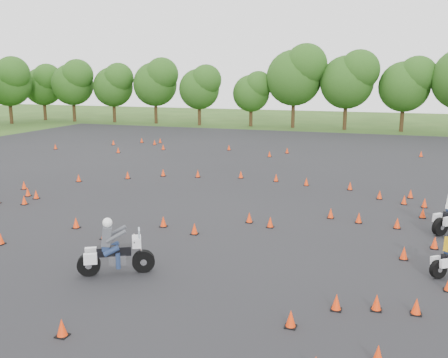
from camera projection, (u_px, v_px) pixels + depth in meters
name	position (u px, v px, depth m)	size (l,w,h in m)	color
ground	(195.00, 224.00, 21.88)	(140.00, 140.00, 0.00)	#2D5119
asphalt_pad	(236.00, 193.00, 27.45)	(62.00, 62.00, 0.00)	black
treeline	(359.00, 92.00, 52.02)	(87.07, 32.46, 10.81)	#244B15
traffic_cones	(232.00, 191.00, 26.99)	(36.55, 33.36, 0.45)	#FF390A
rider_grey	(116.00, 246.00, 16.20)	(2.50, 0.77, 1.93)	#47494F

